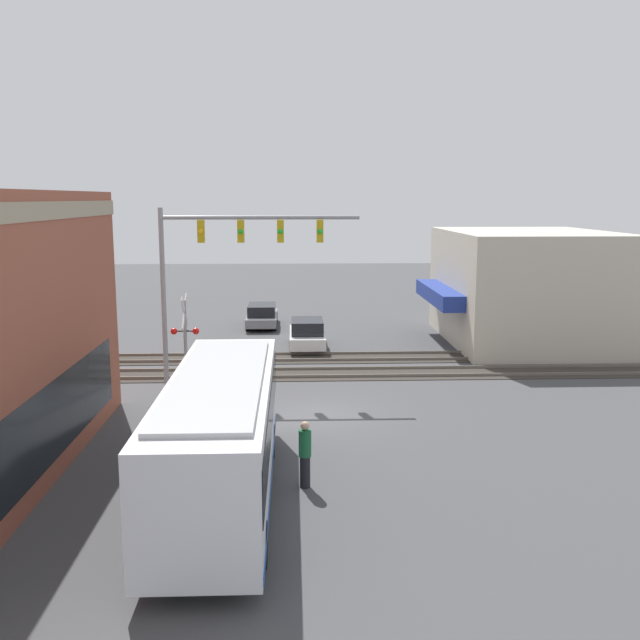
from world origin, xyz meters
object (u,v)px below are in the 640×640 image
object	(u,v)px
parked_car_white	(307,335)
pedestrian_at_crossing	(210,367)
city_bus	(221,432)
crossing_signal	(185,331)
parked_car_grey	(262,316)
pedestrian_near_bus	(305,454)

from	to	relation	value
parked_car_white	pedestrian_at_crossing	size ratio (longest dim) A/B	2.53
city_bus	parked_car_white	xyz separation A→B (m)	(18.84, -2.60, -1.12)
crossing_signal	parked_car_white	distance (m)	9.05
parked_car_grey	pedestrian_at_crossing	xyz separation A→B (m)	(-14.01, 1.57, 0.23)
parked_car_grey	pedestrian_at_crossing	distance (m)	14.10
crossing_signal	parked_car_grey	distance (m)	13.92
pedestrian_near_bus	pedestrian_at_crossing	size ratio (longest dim) A/B	1.07
city_bus	parked_car_grey	size ratio (longest dim) A/B	2.32
city_bus	parked_car_white	distance (m)	19.05
parked_car_grey	pedestrian_near_bus	distance (m)	24.54
pedestrian_near_bus	pedestrian_at_crossing	bearing A→B (deg)	19.69
city_bus	pedestrian_at_crossing	xyz separation A→B (m)	(11.16, 1.57, -0.94)
parked_car_grey	city_bus	bearing A→B (deg)	180.00
pedestrian_near_bus	pedestrian_at_crossing	world-z (taller)	pedestrian_near_bus
parked_car_white	pedestrian_near_bus	bearing A→B (deg)	178.63
city_bus	pedestrian_near_bus	size ratio (longest dim) A/B	5.68
city_bus	parked_car_white	world-z (taller)	city_bus
parked_car_white	pedestrian_near_bus	distance (m)	18.11
parked_car_grey	pedestrian_at_crossing	size ratio (longest dim) A/B	2.62
parked_car_grey	crossing_signal	bearing A→B (deg)	169.20
crossing_signal	parked_car_grey	bearing A→B (deg)	-10.80
parked_car_white	parked_car_grey	distance (m)	6.85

